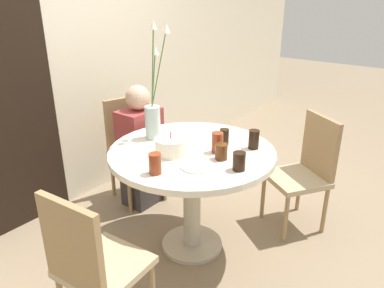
{
  "coord_description": "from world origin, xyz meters",
  "views": [
    {
      "loc": [
        -1.79,
        -1.38,
        1.76
      ],
      "look_at": [
        0.0,
        0.0,
        0.81
      ],
      "focal_mm": 35.0,
      "sensor_mm": 36.0,
      "label": 1
    }
  ],
  "objects_px": {
    "drink_glass_2": "(217,143)",
    "person_woman": "(141,150)",
    "chair_far_back": "(132,144)",
    "flower_vase": "(154,110)",
    "side_plate": "(197,166)",
    "drink_glass_0": "(239,161)",
    "drink_glass_3": "(254,139)",
    "birthday_cake": "(171,146)",
    "chair_near_front": "(306,167)",
    "drink_glass_5": "(221,152)",
    "drink_glass_1": "(224,137)",
    "drink_glass_4": "(155,164)",
    "chair_right_flank": "(92,262)"
  },
  "relations": [
    {
      "from": "drink_glass_2",
      "to": "flower_vase",
      "type": "bearing_deg",
      "value": 97.03
    },
    {
      "from": "chair_far_back",
      "to": "chair_near_front",
      "type": "height_order",
      "value": "same"
    },
    {
      "from": "chair_far_back",
      "to": "birthday_cake",
      "type": "distance_m",
      "value": 0.97
    },
    {
      "from": "flower_vase",
      "to": "drink_glass_1",
      "type": "xyz_separation_m",
      "value": [
        0.2,
        -0.46,
        -0.15
      ]
    },
    {
      "from": "drink_glass_1",
      "to": "drink_glass_3",
      "type": "xyz_separation_m",
      "value": [
        0.06,
        -0.19,
        0.01
      ]
    },
    {
      "from": "drink_glass_1",
      "to": "drink_glass_3",
      "type": "height_order",
      "value": "drink_glass_3"
    },
    {
      "from": "side_plate",
      "to": "person_woman",
      "type": "bearing_deg",
      "value": 65.07
    },
    {
      "from": "chair_near_front",
      "to": "flower_vase",
      "type": "height_order",
      "value": "flower_vase"
    },
    {
      "from": "drink_glass_0",
      "to": "drink_glass_3",
      "type": "height_order",
      "value": "drink_glass_3"
    },
    {
      "from": "birthday_cake",
      "to": "person_woman",
      "type": "distance_m",
      "value": 0.83
    },
    {
      "from": "chair_far_back",
      "to": "flower_vase",
      "type": "relative_size",
      "value": 1.12
    },
    {
      "from": "chair_right_flank",
      "to": "flower_vase",
      "type": "xyz_separation_m",
      "value": [
        0.92,
        0.41,
        0.48
      ]
    },
    {
      "from": "chair_near_front",
      "to": "birthday_cake",
      "type": "height_order",
      "value": "birthday_cake"
    },
    {
      "from": "drink_glass_0",
      "to": "side_plate",
      "type": "bearing_deg",
      "value": 118.33
    },
    {
      "from": "drink_glass_2",
      "to": "person_woman",
      "type": "relative_size",
      "value": 0.13
    },
    {
      "from": "chair_far_back",
      "to": "chair_right_flank",
      "type": "relative_size",
      "value": 1.0
    },
    {
      "from": "drink_glass_2",
      "to": "person_woman",
      "type": "height_order",
      "value": "person_woman"
    },
    {
      "from": "drink_glass_3",
      "to": "person_woman",
      "type": "xyz_separation_m",
      "value": [
        -0.03,
        1.03,
        -0.34
      ]
    },
    {
      "from": "drink_glass_3",
      "to": "drink_glass_4",
      "type": "xyz_separation_m",
      "value": [
        -0.67,
        0.27,
        -0.0
      ]
    },
    {
      "from": "person_woman",
      "to": "drink_glass_5",
      "type": "bearing_deg",
      "value": -104.08
    },
    {
      "from": "birthday_cake",
      "to": "drink_glass_4",
      "type": "xyz_separation_m",
      "value": [
        -0.26,
        -0.11,
        0.01
      ]
    },
    {
      "from": "birthday_cake",
      "to": "drink_glass_2",
      "type": "height_order",
      "value": "birthday_cake"
    },
    {
      "from": "drink_glass_1",
      "to": "chair_near_front",
      "type": "bearing_deg",
      "value": -34.96
    },
    {
      "from": "chair_right_flank",
      "to": "flower_vase",
      "type": "relative_size",
      "value": 1.12
    },
    {
      "from": "side_plate",
      "to": "drink_glass_5",
      "type": "distance_m",
      "value": 0.19
    },
    {
      "from": "person_woman",
      "to": "chair_far_back",
      "type": "bearing_deg",
      "value": 72.13
    },
    {
      "from": "side_plate",
      "to": "chair_near_front",
      "type": "bearing_deg",
      "value": -19.06
    },
    {
      "from": "drink_glass_0",
      "to": "drink_glass_3",
      "type": "distance_m",
      "value": 0.35
    },
    {
      "from": "chair_far_back",
      "to": "drink_glass_2",
      "type": "bearing_deg",
      "value": -83.9
    },
    {
      "from": "side_plate",
      "to": "drink_glass_0",
      "type": "xyz_separation_m",
      "value": [
        0.12,
        -0.22,
        0.05
      ]
    },
    {
      "from": "drink_glass_1",
      "to": "person_woman",
      "type": "height_order",
      "value": "person_woman"
    },
    {
      "from": "birthday_cake",
      "to": "drink_glass_0",
      "type": "height_order",
      "value": "birthday_cake"
    },
    {
      "from": "drink_glass_0",
      "to": "drink_glass_2",
      "type": "distance_m",
      "value": 0.28
    },
    {
      "from": "drink_glass_2",
      "to": "person_woman",
      "type": "distance_m",
      "value": 0.96
    },
    {
      "from": "drink_glass_3",
      "to": "birthday_cake",
      "type": "bearing_deg",
      "value": 137.19
    },
    {
      "from": "drink_glass_0",
      "to": "drink_glass_3",
      "type": "xyz_separation_m",
      "value": [
        0.33,
        0.09,
        0.01
      ]
    },
    {
      "from": "drink_glass_0",
      "to": "drink_glass_2",
      "type": "bearing_deg",
      "value": 60.75
    },
    {
      "from": "drink_glass_0",
      "to": "chair_near_front",
      "type": "bearing_deg",
      "value": -7.58
    },
    {
      "from": "chair_far_back",
      "to": "drink_glass_1",
      "type": "relative_size",
      "value": 8.16
    },
    {
      "from": "chair_near_front",
      "to": "drink_glass_1",
      "type": "relative_size",
      "value": 8.16
    },
    {
      "from": "drink_glass_5",
      "to": "person_woman",
      "type": "distance_m",
      "value": 1.04
    },
    {
      "from": "chair_near_front",
      "to": "person_woman",
      "type": "xyz_separation_m",
      "value": [
        -0.53,
        1.23,
        -0.01
      ]
    },
    {
      "from": "chair_right_flank",
      "to": "drink_glass_1",
      "type": "xyz_separation_m",
      "value": [
        1.12,
        -0.04,
        0.33
      ]
    },
    {
      "from": "chair_near_front",
      "to": "flower_vase",
      "type": "relative_size",
      "value": 1.12
    },
    {
      "from": "drink_glass_3",
      "to": "chair_right_flank",
      "type": "bearing_deg",
      "value": 168.72
    },
    {
      "from": "person_woman",
      "to": "drink_glass_2",
      "type": "bearing_deg",
      "value": -100.67
    },
    {
      "from": "chair_right_flank",
      "to": "side_plate",
      "type": "relative_size",
      "value": 4.41
    },
    {
      "from": "chair_right_flank",
      "to": "drink_glass_5",
      "type": "relative_size",
      "value": 8.89
    },
    {
      "from": "side_plate",
      "to": "drink_glass_0",
      "type": "relative_size",
      "value": 1.84
    },
    {
      "from": "flower_vase",
      "to": "drink_glass_2",
      "type": "bearing_deg",
      "value": -82.97
    }
  ]
}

